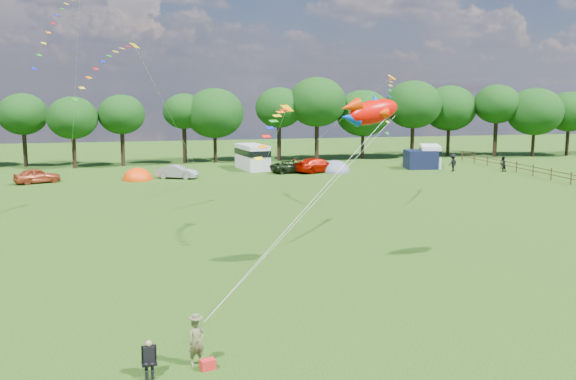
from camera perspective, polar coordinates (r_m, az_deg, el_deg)
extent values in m
plane|color=black|center=(24.47, 4.22, -12.20)|extent=(180.00, 180.00, 0.00)
cylinder|color=black|center=(79.54, -22.33, 3.35)|extent=(0.47, 0.47, 3.90)
ellipsoid|color=black|center=(79.29, -22.51, 6.25)|extent=(5.58, 5.58, 4.74)
cylinder|color=black|center=(75.79, -18.47, 3.18)|extent=(0.44, 0.44, 3.56)
ellipsoid|color=black|center=(75.53, -18.62, 6.09)|extent=(5.56, 5.56, 4.73)
cylinder|color=black|center=(76.38, -14.47, 3.55)|extent=(0.47, 0.47, 3.95)
ellipsoid|color=black|center=(76.13, -14.59, 6.53)|extent=(5.33, 5.33, 4.53)
cylinder|color=black|center=(78.26, -9.17, 3.98)|extent=(0.50, 0.50, 4.33)
ellipsoid|color=black|center=(78.02, -9.25, 6.93)|extent=(4.95, 4.95, 4.21)
cylinder|color=black|center=(78.16, -6.49, 3.66)|extent=(0.43, 0.43, 3.31)
ellipsoid|color=black|center=(77.88, -6.54, 6.80)|extent=(7.03, 7.03, 5.98)
cylinder|color=black|center=(79.59, -0.80, 4.19)|extent=(0.50, 0.50, 4.36)
ellipsoid|color=black|center=(79.35, -0.80, 7.34)|extent=(5.84, 5.84, 4.97)
cylinder|color=black|center=(79.81, 2.57, 4.26)|extent=(0.51, 0.51, 4.55)
ellipsoid|color=black|center=(79.56, 2.59, 7.82)|extent=(7.15, 7.15, 6.08)
cylinder|color=black|center=(82.39, 6.63, 3.89)|extent=(0.42, 0.42, 3.21)
ellipsoid|color=black|center=(82.13, 6.69, 6.80)|extent=(6.90, 6.90, 5.86)
cylinder|color=black|center=(84.11, 10.98, 4.22)|extent=(0.48, 0.48, 4.17)
ellipsoid|color=black|center=(83.87, 11.08, 7.47)|extent=(7.16, 7.16, 6.09)
cylinder|color=black|center=(88.41, 14.04, 4.17)|extent=(0.45, 0.45, 3.66)
ellipsoid|color=black|center=(88.17, 14.15, 7.07)|extent=(7.05, 7.05, 5.99)
cylinder|color=black|center=(88.78, 17.93, 4.34)|extent=(0.52, 0.52, 4.65)
ellipsoid|color=black|center=(88.57, 18.08, 7.28)|extent=(5.96, 5.96, 5.06)
cylinder|color=black|center=(90.24, 20.94, 3.79)|extent=(0.42, 0.42, 3.19)
ellipsoid|color=black|center=(89.99, 21.09, 6.51)|extent=(7.23, 7.23, 6.14)
cylinder|color=black|center=(93.63, 23.57, 3.90)|extent=(0.44, 0.44, 3.52)
ellipsoid|color=black|center=(93.41, 23.73, 6.40)|extent=(6.22, 6.22, 5.28)
cylinder|color=#472D19|center=(65.20, 23.86, 0.96)|extent=(0.12, 0.12, 1.20)
cylinder|color=#472D19|center=(67.61, 22.36, 1.31)|extent=(0.12, 0.12, 1.20)
cylinder|color=#472D19|center=(66.36, 23.11, 1.44)|extent=(0.08, 3.00, 0.08)
cylinder|color=#472D19|center=(66.41, 23.09, 1.09)|extent=(0.08, 3.00, 0.08)
cylinder|color=#472D19|center=(70.06, 20.96, 1.64)|extent=(0.12, 0.12, 1.20)
cylinder|color=#472D19|center=(68.79, 21.66, 1.77)|extent=(0.08, 3.00, 0.08)
cylinder|color=#472D19|center=(68.84, 21.64, 1.44)|extent=(0.08, 3.00, 0.08)
cylinder|color=#472D19|center=(72.56, 19.65, 1.94)|extent=(0.12, 0.12, 1.20)
cylinder|color=#472D19|center=(71.27, 20.31, 2.07)|extent=(0.08, 3.00, 0.08)
cylinder|color=#472D19|center=(71.31, 20.29, 1.75)|extent=(0.08, 3.00, 0.08)
cylinder|color=#472D19|center=(75.09, 18.43, 2.23)|extent=(0.12, 0.12, 1.20)
cylinder|color=#472D19|center=(73.78, 19.05, 2.36)|extent=(0.08, 3.00, 0.08)
cylinder|color=#472D19|center=(73.83, 19.03, 2.05)|extent=(0.08, 3.00, 0.08)
cylinder|color=#472D19|center=(77.66, 17.30, 2.49)|extent=(0.12, 0.12, 1.20)
cylinder|color=#472D19|center=(76.33, 17.87, 2.62)|extent=(0.08, 3.00, 0.08)
cylinder|color=#472D19|center=(76.38, 17.85, 2.32)|extent=(0.08, 3.00, 0.08)
cylinder|color=#472D19|center=(80.25, 16.23, 2.74)|extent=(0.12, 0.12, 1.20)
cylinder|color=#472D19|center=(78.92, 16.77, 2.87)|extent=(0.08, 3.00, 0.08)
cylinder|color=#472D19|center=(78.96, 16.75, 2.58)|extent=(0.08, 3.00, 0.08)
cylinder|color=#472D19|center=(82.87, 15.23, 2.96)|extent=(0.12, 0.12, 1.20)
cylinder|color=#472D19|center=(81.53, 15.73, 3.10)|extent=(0.08, 3.00, 0.08)
cylinder|color=#472D19|center=(81.57, 15.72, 2.82)|extent=(0.08, 3.00, 0.08)
imported|color=#A93D1F|center=(65.08, -21.40, 1.19)|extent=(4.57, 3.26, 1.42)
imported|color=gray|center=(64.69, -9.82, 1.60)|extent=(4.01, 2.86, 1.33)
imported|color=#9F0C00|center=(68.53, 2.68, 2.21)|extent=(5.54, 3.67, 1.54)
imported|color=black|center=(68.26, 0.35, 2.08)|extent=(5.00, 3.06, 1.27)
cube|color=silver|center=(71.14, -3.19, 2.95)|extent=(3.21, 5.79, 2.74)
cube|color=black|center=(71.08, -3.20, 3.39)|extent=(3.27, 5.90, 0.65)
cylinder|color=black|center=(69.63, -2.72, 2.00)|extent=(0.81, 0.41, 0.77)
cylinder|color=black|center=(72.87, -3.63, 2.31)|extent=(0.81, 0.41, 0.77)
cube|color=white|center=(75.07, 12.51, 2.96)|extent=(3.72, 5.39, 2.48)
cube|color=black|center=(75.02, 12.52, 3.35)|extent=(3.79, 5.49, 0.59)
cylinder|color=black|center=(73.62, 12.58, 2.15)|extent=(0.74, 0.49, 0.70)
cylinder|color=black|center=(76.72, 12.39, 2.42)|extent=(0.74, 0.49, 0.70)
ellipsoid|color=#ED3B05|center=(64.68, -13.23, 0.91)|extent=(2.85, 3.27, 2.34)
cylinder|color=#ED3B05|center=(64.68, -13.23, 0.93)|extent=(2.99, 2.99, 0.08)
ellipsoid|color=slate|center=(69.22, 4.20, 1.64)|extent=(3.17, 3.64, 2.48)
cylinder|color=slate|center=(69.22, 4.20, 1.66)|extent=(3.33, 3.33, 0.08)
cube|color=black|center=(73.24, 11.70, 2.68)|extent=(3.59, 3.05, 2.06)
imported|color=brown|center=(21.39, -8.14, -13.22)|extent=(0.66, 0.53, 1.56)
cylinder|color=#99999E|center=(20.94, -12.76, -15.57)|extent=(0.02, 0.02, 0.41)
cylinder|color=#99999E|center=(20.94, -11.65, -15.53)|extent=(0.02, 0.02, 0.41)
cylinder|color=#99999E|center=(21.30, -12.76, -15.13)|extent=(0.02, 0.02, 0.41)
cylinder|color=#99999E|center=(21.30, -11.67, -15.10)|extent=(0.02, 0.02, 0.41)
cube|color=black|center=(21.04, -12.23, -14.82)|extent=(0.50, 0.49, 0.04)
cube|color=black|center=(21.13, -12.26, -13.95)|extent=(0.47, 0.09, 0.49)
cube|color=black|center=(20.96, -12.26, -14.07)|extent=(0.36, 0.24, 0.52)
sphere|color=tan|center=(20.81, -12.29, -13.18)|extent=(0.20, 0.20, 0.20)
cube|color=red|center=(21.26, -7.15, -15.13)|extent=(0.53, 0.42, 0.33)
ellipsoid|color=#E00600|center=(30.61, 7.58, 6.89)|extent=(3.01, 1.63, 1.65)
ellipsoid|color=#D1AA08|center=(30.61, 7.57, 6.65)|extent=(1.89, 1.00, 0.90)
cone|color=red|center=(29.95, 5.56, 7.38)|extent=(1.14, 0.92, 0.86)
cone|color=#0037B0|center=(29.97, 5.55, 6.40)|extent=(1.14, 0.92, 0.86)
cone|color=#0037B0|center=(30.64, 7.73, 7.89)|extent=(0.74, 0.84, 0.73)
sphere|color=white|center=(31.39, 8.82, 7.20)|extent=(0.27, 0.27, 0.27)
sphere|color=black|center=(31.46, 8.88, 7.20)|extent=(0.14, 0.14, 0.14)
cube|color=orange|center=(50.48, -18.73, 15.71)|extent=(0.40, 0.53, 0.10)
cube|color=yellow|center=(49.98, -19.09, 15.37)|extent=(0.40, 0.53, 0.11)
cube|color=#198C1E|center=(49.47, -19.45, 14.93)|extent=(0.40, 0.53, 0.12)
cube|color=#0C1EB2|center=(48.95, -19.81, 14.38)|extent=(0.39, 0.53, 0.13)
cube|color=red|center=(48.44, -20.17, 13.73)|extent=(0.39, 0.53, 0.14)
cube|color=orange|center=(47.92, -20.53, 12.97)|extent=(0.38, 0.52, 0.14)
cube|color=yellow|center=(47.42, -20.89, 12.09)|extent=(0.38, 0.52, 0.15)
cube|color=#198C1E|center=(46.92, -21.25, 11.10)|extent=(0.37, 0.52, 0.16)
cube|color=#0C1EB2|center=(46.43, -21.61, 9.99)|extent=(0.37, 0.51, 0.16)
cube|color=#DBAA00|center=(45.53, -13.47, 12.37)|extent=(0.70, 0.74, 0.35)
cube|color=red|center=(45.07, -13.99, 12.25)|extent=(0.42, 0.57, 0.10)
cube|color=orange|center=(44.63, -14.53, 12.08)|extent=(0.42, 0.57, 0.11)
cube|color=yellow|center=(44.18, -15.07, 11.79)|extent=(0.42, 0.56, 0.12)
cube|color=#198C1E|center=(43.73, -15.62, 11.40)|extent=(0.42, 0.56, 0.13)
cube|color=#0C1EB2|center=(43.28, -16.17, 10.89)|extent=(0.41, 0.56, 0.14)
cube|color=red|center=(42.84, -16.72, 10.26)|extent=(0.41, 0.56, 0.15)
cube|color=orange|center=(42.41, -17.28, 9.51)|extent=(0.40, 0.56, 0.15)
cube|color=yellow|center=(41.99, -17.85, 8.64)|extent=(0.40, 0.55, 0.16)
cube|color=#198C1E|center=(41.58, -18.41, 7.63)|extent=(0.39, 0.55, 0.17)
cube|color=orange|center=(38.81, -0.09, 7.28)|extent=(0.84, 0.81, 0.40)
cube|color=red|center=(38.22, -0.37, 7.14)|extent=(0.62, 0.52, 0.11)
cube|color=orange|center=(37.63, -0.67, 6.94)|extent=(0.62, 0.51, 0.12)
cube|color=yellow|center=(37.04, -0.97, 6.61)|extent=(0.62, 0.51, 0.13)
cube|color=#198C1E|center=(36.46, -1.28, 6.15)|extent=(0.62, 0.51, 0.14)
cube|color=#0C1EB2|center=(35.89, -1.61, 5.54)|extent=(0.61, 0.50, 0.15)
cube|color=red|center=(35.33, -1.94, 4.78)|extent=(0.61, 0.50, 0.16)
cube|color=orange|center=(34.78, -2.28, 3.87)|extent=(0.61, 0.49, 0.17)
cube|color=yellow|center=(34.26, -2.62, 2.79)|extent=(0.60, 0.49, 0.18)
imported|color=black|center=(72.70, 18.55, 2.20)|extent=(0.91, 0.70, 1.67)
imported|color=black|center=(71.59, 14.43, 2.37)|extent=(1.33, 1.06, 1.87)
cube|color=#FFA700|center=(51.14, 9.21, 9.87)|extent=(0.80, 0.81, 0.38)
cube|color=red|center=(50.60, 9.17, 9.70)|extent=(0.53, 0.59, 0.11)
cube|color=orange|center=(50.05, 9.14, 9.48)|extent=(0.53, 0.59, 0.12)
cube|color=yellow|center=(49.50, 9.10, 9.16)|extent=(0.52, 0.58, 0.13)
cube|color=#198C1E|center=(48.96, 9.06, 8.74)|extent=(0.52, 0.58, 0.14)
cube|color=#0C1EB2|center=(48.42, 9.01, 8.22)|extent=(0.52, 0.58, 0.15)
cube|color=red|center=(47.89, 8.97, 7.58)|extent=(0.51, 0.58, 0.16)
cube|color=orange|center=(47.36, 8.92, 6.84)|extent=(0.51, 0.57, 0.16)
cube|color=yellow|center=(46.85, 8.86, 5.99)|extent=(0.50, 0.57, 0.17)
cube|color=#198C1E|center=(46.35, 8.80, 5.01)|extent=(0.50, 0.56, 0.18)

